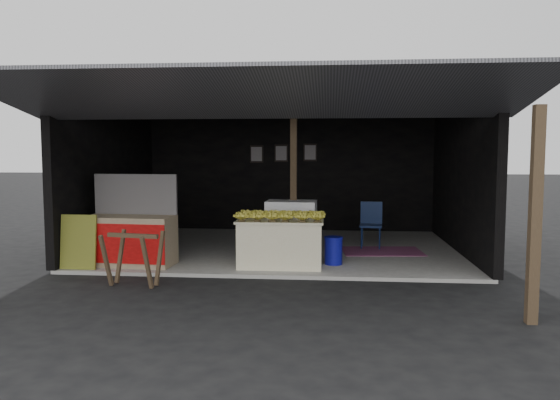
# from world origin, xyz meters

# --- Properties ---
(ground) EXTENTS (80.00, 80.00, 0.00)m
(ground) POSITION_xyz_m (0.00, 0.00, 0.00)
(ground) COLOR black
(ground) RESTS_ON ground
(concrete_slab) EXTENTS (7.00, 5.00, 0.06)m
(concrete_slab) POSITION_xyz_m (0.00, 2.50, 0.03)
(concrete_slab) COLOR gray
(concrete_slab) RESTS_ON ground
(shophouse) EXTENTS (7.40, 7.29, 3.02)m
(shophouse) POSITION_xyz_m (0.00, 2.82, 2.10)
(shophouse) COLOR black
(shophouse) RESTS_ON ground
(banana_table) EXTENTS (1.44, 0.89, 0.79)m
(banana_table) POSITION_xyz_m (0.16, 0.71, 0.46)
(banana_table) COLOR silver
(banana_table) RESTS_ON concrete_slab
(banana_pile) EXTENTS (1.32, 0.80, 0.16)m
(banana_pile) POSITION_xyz_m (0.16, 0.71, 0.92)
(banana_pile) COLOR gold
(banana_pile) RESTS_ON banana_table
(white_crate) EXTENTS (0.94, 0.66, 1.01)m
(white_crate) POSITION_xyz_m (0.27, 1.71, 0.56)
(white_crate) COLOR white
(white_crate) RESTS_ON concrete_slab
(neighbor_stall) EXTENTS (1.52, 0.76, 1.53)m
(neighbor_stall) POSITION_xyz_m (-2.38, 0.57, 0.52)
(neighbor_stall) COLOR #998466
(neighbor_stall) RESTS_ON concrete_slab
(green_signboard) EXTENTS (0.59, 0.15, 0.89)m
(green_signboard) POSITION_xyz_m (-3.10, 0.17, 0.51)
(green_signboard) COLOR black
(green_signboard) RESTS_ON concrete_slab
(sawhorse) EXTENTS (0.80, 0.79, 0.79)m
(sawhorse) POSITION_xyz_m (-1.88, -0.65, 0.50)
(sawhorse) COLOR #493824
(sawhorse) RESTS_ON ground
(water_barrel) EXTENTS (0.30, 0.30, 0.44)m
(water_barrel) POSITION_xyz_m (1.05, 0.93, 0.28)
(water_barrel) COLOR #0C0D85
(water_barrel) RESTS_ON concrete_slab
(plastic_chair) EXTENTS (0.47, 0.47, 0.91)m
(plastic_chair) POSITION_xyz_m (1.80, 2.64, 0.60)
(plastic_chair) COLOR #0B183C
(plastic_chair) RESTS_ON concrete_slab
(magenta_rug) EXTENTS (1.58, 1.12, 0.01)m
(magenta_rug) POSITION_xyz_m (1.99, 2.21, 0.07)
(magenta_rug) COLOR #761A4F
(magenta_rug) RESTS_ON concrete_slab
(picture_frames) EXTENTS (1.62, 0.04, 0.46)m
(picture_frames) POSITION_xyz_m (-0.17, 4.89, 1.93)
(picture_frames) COLOR black
(picture_frames) RESTS_ON shophouse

